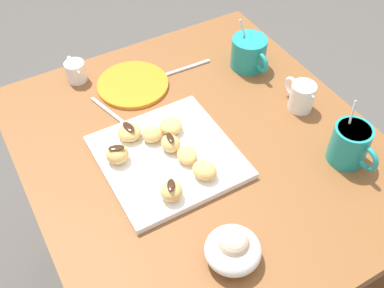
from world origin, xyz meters
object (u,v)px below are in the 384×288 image
beignet_0 (117,154)px  beignet_2 (152,134)px  coffee_mug_teal_left (249,52)px  beignet_5 (129,132)px  beignet_1 (187,155)px  beignet_3 (171,191)px  cream_pitcher_white (302,95)px  coffee_mug_teal_right (351,144)px  beignet_7 (171,126)px  dining_table (200,185)px  pastry_plate_square (169,158)px  ice_cream_bowl (233,249)px  beignet_6 (205,170)px  saucer_orange_left (133,84)px  beignet_4 (170,143)px  chocolate_sauce_pitcher (75,70)px

beignet_0 → beignet_2: bearing=101.4°
coffee_mug_teal_left → beignet_5: (0.10, -0.40, -0.01)m
beignet_1 → beignet_3: size_ratio=1.11×
beignet_3 → cream_pitcher_white: bearing=103.3°
coffee_mug_teal_right → beignet_3: (-0.09, -0.39, -0.02)m
beignet_7 → dining_table: bearing=36.0°
beignet_1 → beignet_7: 0.10m
pastry_plate_square → ice_cream_bowl: 0.27m
ice_cream_bowl → beignet_3: (-0.17, -0.04, 0.00)m
coffee_mug_teal_left → beignet_3: (0.30, -0.39, -0.01)m
cream_pitcher_white → beignet_3: cream_pitcher_white is taller
beignet_2 → beignet_6: bearing=18.2°
dining_table → beignet_3: beignet_3 is taller
saucer_orange_left → beignet_3: bearing=-12.6°
dining_table → cream_pitcher_white: cream_pitcher_white is taller
beignet_4 → pastry_plate_square: bearing=-38.4°
pastry_plate_square → cream_pitcher_white: (0.00, 0.36, 0.03)m
dining_table → pastry_plate_square: size_ratio=3.03×
beignet_4 → beignet_2: bearing=-154.2°
saucer_orange_left → beignet_0: 0.27m
beignet_2 → beignet_5: bearing=-127.1°
dining_table → chocolate_sauce_pitcher: (-0.37, -0.17, 0.18)m
cream_pitcher_white → beignet_4: 0.35m
dining_table → beignet_6: bearing=-26.8°
beignet_2 → beignet_0: bearing=-78.6°
chocolate_sauce_pitcher → beignet_4: chocolate_sauce_pitcher is taller
coffee_mug_teal_right → ice_cream_bowl: 0.36m
beignet_0 → beignet_1: size_ratio=0.96×
beignet_2 → beignet_6: 0.16m
beignet_5 → beignet_6: bearing=26.7°
beignet_0 → pastry_plate_square: bearing=66.3°
ice_cream_bowl → beignet_0: 0.33m
beignet_5 → beignet_7: (0.03, 0.09, -0.00)m
cream_pitcher_white → beignet_1: 0.33m
dining_table → beignet_3: 0.25m
pastry_plate_square → coffee_mug_teal_left: size_ratio=2.20×
pastry_plate_square → beignet_5: (-0.10, -0.05, 0.02)m
ice_cream_bowl → saucer_orange_left: 0.55m
pastry_plate_square → beignet_0: beignet_0 is taller
beignet_5 → beignet_7: size_ratio=1.01×
beignet_3 → coffee_mug_teal_left: bearing=127.1°
cream_pitcher_white → chocolate_sauce_pitcher: size_ratio=1.14×
pastry_plate_square → coffee_mug_teal_right: (0.19, 0.35, 0.04)m
coffee_mug_teal_left → cream_pitcher_white: size_ratio=1.25×
saucer_orange_left → beignet_0: bearing=-31.2°
dining_table → beignet_1: beignet_1 is taller
ice_cream_bowl → beignet_7: 0.34m
dining_table → beignet_1: size_ratio=16.78×
coffee_mug_teal_right → beignet_1: bearing=-117.2°
dining_table → pastry_plate_square: pastry_plate_square is taller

